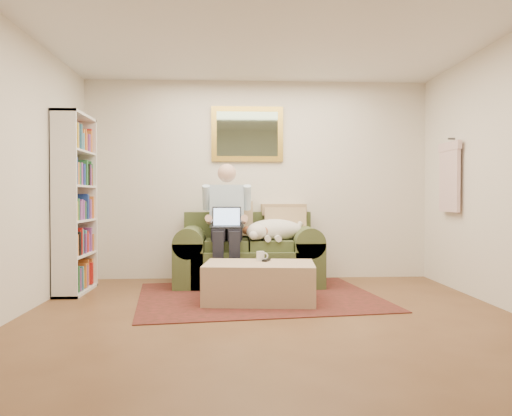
{
  "coord_description": "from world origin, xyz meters",
  "views": [
    {
      "loc": [
        -0.33,
        -4.08,
        1.07
      ],
      "look_at": [
        -0.07,
        1.48,
        0.95
      ],
      "focal_mm": 35.0,
      "sensor_mm": 36.0,
      "label": 1
    }
  ],
  "objects": [
    {
      "name": "bookshelf",
      "position": [
        -2.1,
        1.6,
        1.0
      ],
      "size": [
        0.28,
        0.8,
        2.0
      ],
      "primitive_type": null,
      "color": "white",
      "rests_on": "room_shell"
    },
    {
      "name": "seated_man",
      "position": [
        -0.4,
        1.86,
        0.74
      ],
      "size": [
        0.58,
        0.83,
        1.48
      ],
      "primitive_type": null,
      "color": "#8CBAD8",
      "rests_on": "sofa"
    },
    {
      "name": "tv_remote",
      "position": [
        0.02,
        1.1,
        0.41
      ],
      "size": [
        0.1,
        0.16,
        0.02
      ],
      "primitive_type": "cube",
      "rotation": [
        0.0,
        0.0,
        -0.38
      ],
      "color": "black",
      "rests_on": "ottoman"
    },
    {
      "name": "sleeping_dog",
      "position": [
        0.18,
        1.93,
        0.67
      ],
      "size": [
        0.72,
        0.46,
        0.27
      ],
      "primitive_type": null,
      "color": "white",
      "rests_on": "sofa"
    },
    {
      "name": "rug",
      "position": [
        -0.05,
        1.24,
        0.01
      ],
      "size": [
        2.76,
        2.33,
        0.01
      ],
      "primitive_type": "cube",
      "rotation": [
        0.0,
        0.0,
        0.13
      ],
      "color": "black",
      "rests_on": "room_shell"
    },
    {
      "name": "sofa",
      "position": [
        -0.14,
        2.02,
        0.3
      ],
      "size": [
        1.76,
        0.89,
        1.06
      ],
      "color": "#4A562D",
      "rests_on": "room_shell"
    },
    {
      "name": "wall_mirror",
      "position": [
        -0.14,
        2.47,
        1.9
      ],
      "size": [
        0.94,
        0.04,
        0.72
      ],
      "color": "gold",
      "rests_on": "room_shell"
    },
    {
      "name": "coffee_mug",
      "position": [
        -0.04,
        1.13,
        0.45
      ],
      "size": [
        0.08,
        0.08,
        0.1
      ],
      "primitive_type": "cylinder",
      "color": "white",
      "rests_on": "ottoman"
    },
    {
      "name": "laptop",
      "position": [
        -0.4,
        1.79,
        0.78
      ],
      "size": [
        0.34,
        0.27,
        0.25
      ],
      "color": "black",
      "rests_on": "seated_man"
    },
    {
      "name": "room_shell",
      "position": [
        0.0,
        0.35,
        1.3
      ],
      "size": [
        4.51,
        5.0,
        2.61
      ],
      "color": "brown",
      "rests_on": "ground"
    },
    {
      "name": "hanging_shirt",
      "position": [
        2.19,
        1.6,
        1.35
      ],
      "size": [
        0.06,
        0.52,
        0.9
      ],
      "primitive_type": null,
      "color": "beige",
      "rests_on": "room_shell"
    },
    {
      "name": "ottoman",
      "position": [
        -0.06,
        0.97,
        0.2
      ],
      "size": [
        1.17,
        0.8,
        0.4
      ],
      "primitive_type": "cube",
      "rotation": [
        0.0,
        0.0,
        -0.09
      ],
      "color": "tan",
      "rests_on": "room_shell"
    }
  ]
}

